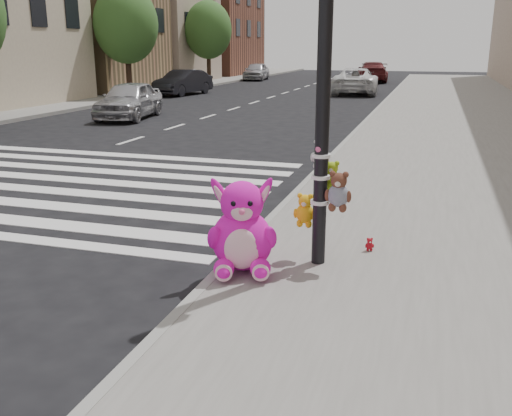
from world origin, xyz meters
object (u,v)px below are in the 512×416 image
at_px(signal_pole, 324,131).
at_px(car_white_near, 356,81).
at_px(red_teddy, 370,244).
at_px(car_dark_far, 183,82).
at_px(car_silver_far, 129,100).
at_px(pink_bunny, 242,233).

relative_size(signal_pole, car_white_near, 0.77).
xyz_separation_m(signal_pole, red_teddy, (0.53, 0.57, -1.49)).
bearing_deg(car_dark_far, red_teddy, -51.66).
height_order(signal_pole, car_dark_far, signal_pole).
bearing_deg(car_dark_far, car_silver_far, -67.68).
bearing_deg(pink_bunny, car_white_near, 76.56).
xyz_separation_m(pink_bunny, car_white_near, (-2.33, 27.19, 0.12)).
xyz_separation_m(red_teddy, car_silver_far, (-10.26, 12.28, 0.46)).
height_order(car_silver_far, car_dark_far, car_silver_far).
distance_m(red_teddy, car_white_near, 26.36).
height_order(signal_pole, car_silver_far, signal_pole).
bearing_deg(signal_pole, pink_bunny, -147.12).
bearing_deg(red_teddy, signal_pole, -153.17).
distance_m(red_teddy, car_dark_far, 25.92).
bearing_deg(signal_pole, car_silver_far, 127.14).
xyz_separation_m(signal_pole, car_white_near, (-3.14, 26.67, -1.00)).
relative_size(car_silver_far, car_dark_far, 0.98).
height_order(signal_pole, car_white_near, signal_pole).
height_order(car_dark_far, car_white_near, car_white_near).
distance_m(car_silver_far, car_white_near, 15.31).
bearing_deg(pink_bunny, signal_pole, 14.54).
xyz_separation_m(pink_bunny, red_teddy, (1.33, 1.09, -0.37)).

